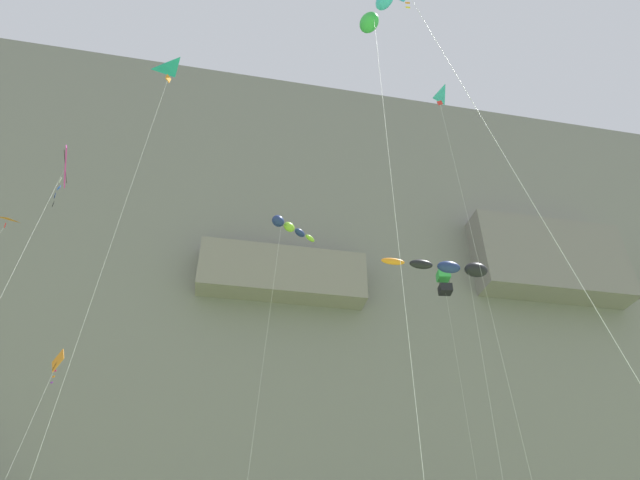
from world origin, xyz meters
name	(u,v)px	position (x,y,z in m)	size (l,w,h in m)	color
cliff_face	(267,338)	(0.06, 58.68, 30.08)	(180.00, 33.16, 60.16)	slate
kite_diamond_high_center	(55,366)	(-15.92, 33.78, 15.55)	(1.17, 5.92, 16.99)	orange
kite_delta_upper_right	(436,113)	(9.06, 22.90, 33.40)	(2.21, 2.11, 34.73)	#38B2D1
kite_box_near_cliff	(444,283)	(14.30, 36.94, 27.01)	(1.25, 2.53, 28.15)	green
kite_diamond_far_right	(413,2)	(0.90, 7.72, 21.68)	(2.32, 5.42, 24.02)	#38B2D1
kite_windsock_mid_left	(451,268)	(8.60, 23.62, 19.95)	(7.03, 2.04, 20.45)	black
kite_windsock_low_left	(288,227)	(-0.81, 32.70, 28.33)	(5.34, 5.21, 28.88)	navy
kite_delta_high_right	(170,91)	(-9.73, 19.27, 27.57)	(2.52, 3.20, 28.50)	teal
kite_windsock_upper_left	(383,2)	(0.42, 9.64, 24.52)	(2.64, 4.79, 24.94)	green
kite_diamond_low_center	(63,170)	(-14.77, 21.27, 22.18)	(0.67, 6.58, 23.86)	#CC3399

